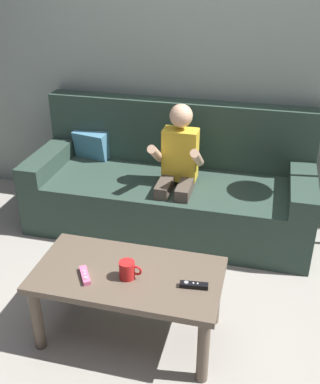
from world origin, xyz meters
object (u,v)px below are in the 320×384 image
object	(u,v)px
coffee_table	(128,283)
coffee_mug	(128,270)
game_remote_pink_near_edge	(85,275)
game_remote_black_center	(194,285)
person_seated_on_couch	(177,168)
couch	(170,187)

from	to	relation	value
coffee_table	coffee_mug	size ratio (longest dim) A/B	8.24
game_remote_pink_near_edge	game_remote_black_center	size ratio (longest dim) A/B	0.96
coffee_mug	game_remote_black_center	bearing A→B (deg)	1.09
person_seated_on_couch	coffee_mug	world-z (taller)	person_seated_on_couch
coffee_mug	couch	bearing A→B (deg)	93.20
couch	coffee_mug	xyz separation A→B (m)	(0.07, -1.26, 0.17)
couch	game_remote_black_center	distance (m)	1.32
game_remote_black_center	coffee_mug	distance (m)	0.34
couch	game_remote_pink_near_edge	world-z (taller)	couch
game_remote_pink_near_edge	game_remote_black_center	bearing A→B (deg)	6.09
person_seated_on_couch	coffee_mug	xyz separation A→B (m)	(-0.02, -1.07, -0.09)
game_remote_black_center	coffee_mug	size ratio (longest dim) A/B	1.21
game_remote_black_center	game_remote_pink_near_edge	bearing A→B (deg)	-173.91
person_seated_on_couch	game_remote_black_center	world-z (taller)	person_seated_on_couch
couch	game_remote_pink_near_edge	size ratio (longest dim) A/B	15.00
person_seated_on_couch	coffee_mug	size ratio (longest dim) A/B	8.34
couch	coffee_table	size ratio (longest dim) A/B	2.12
couch	game_remote_pink_near_edge	distance (m)	1.32
couch	person_seated_on_couch	bearing A→B (deg)	-63.87
person_seated_on_couch	game_remote_pink_near_edge	size ratio (longest dim) A/B	7.16
coffee_table	coffee_mug	world-z (taller)	coffee_mug
couch	game_remote_pink_near_edge	xyz separation A→B (m)	(-0.14, -1.31, 0.13)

